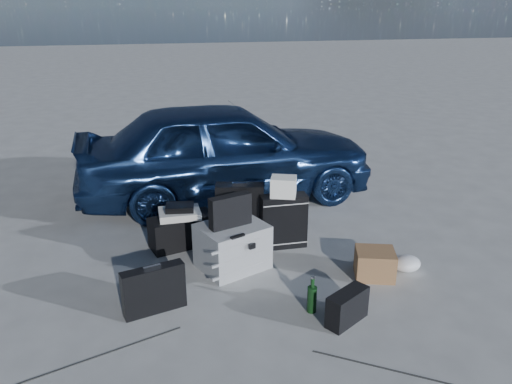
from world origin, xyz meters
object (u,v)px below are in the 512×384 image
briefcase (154,290)px  duffel_bag (182,231)px  cardboard_box (375,264)px  green_bottle (312,295)px  suitcase_right (283,221)px  car (226,150)px  pelican_case (232,246)px  suitcase_left (240,213)px

briefcase → duffel_bag: size_ratio=0.78×
duffel_bag → cardboard_box: size_ratio=1.88×
cardboard_box → green_bottle: 0.85m
suitcase_right → cardboard_box: size_ratio=1.63×
car → suitcase_right: car is taller
car → briefcase: bearing=154.1°
car → duffel_bag: size_ratio=5.64×
pelican_case → suitcase_left: 0.56m
suitcase_left → green_bottle: suitcase_left is taller
car → cardboard_box: 2.57m
pelican_case → suitcase_right: bearing=5.3°
suitcase_left → duffel_bag: (-0.60, 0.04, -0.16)m
green_bottle → suitcase_left: bearing=101.8°
duffel_bag → green_bottle: (0.89, -1.45, -0.01)m
briefcase → suitcase_left: suitcase_left is taller
suitcase_left → green_bottle: 1.45m
suitcase_right → cardboard_box: suitcase_right is taller
car → suitcase_right: size_ratio=6.53×
duffel_bag → cardboard_box: duffel_bag is taller
suitcase_left → suitcase_right: (0.41, -0.22, -0.04)m
suitcase_left → duffel_bag: suitcase_left is taller
duffel_bag → cardboard_box: (1.65, -1.06, -0.03)m
cardboard_box → car: bearing=111.9°
duffel_bag → green_bottle: size_ratio=2.11×
briefcase → green_bottle: bearing=-28.7°
briefcase → pelican_case: bearing=22.4°
pelican_case → cardboard_box: (1.23, -0.49, -0.09)m
suitcase_right → briefcase: bearing=-146.0°
car → duffel_bag: car is taller
pelican_case → car: bearing=59.8°
pelican_case → green_bottle: bearing=-83.0°
car → suitcase_left: car is taller
pelican_case → cardboard_box: 1.33m
car → briefcase: car is taller
duffel_bag → green_bottle: bearing=-73.3°
pelican_case → duffel_bag: pelican_case is taller
suitcase_left → cardboard_box: suitcase_left is taller
car → suitcase_left: (-0.11, -1.33, -0.31)m
pelican_case → cardboard_box: bearing=-43.2°
pelican_case → briefcase: bearing=-164.4°
green_bottle → cardboard_box: bearing=27.6°
briefcase → suitcase_left: size_ratio=0.80×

